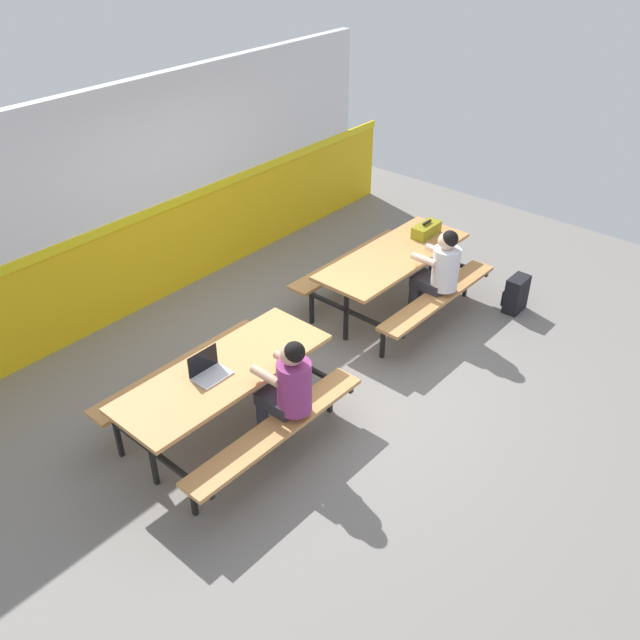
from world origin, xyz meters
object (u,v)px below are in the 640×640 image
object	(u,v)px
backpack_dark	(516,294)
picnic_table_right	(393,267)
student_nearer	(288,387)
laptop_silver	(209,371)
picnic_table_left	(225,384)
student_further	(439,270)
toolbox_grey	(426,230)

from	to	relation	value
backpack_dark	picnic_table_right	bearing A→B (deg)	129.75
student_nearer	laptop_silver	xyz separation A→B (m)	(-0.35, 0.60, 0.08)
laptop_silver	picnic_table_left	bearing A→B (deg)	-16.06
student_nearer	student_further	size ratio (longest dim) A/B	1.00
student_further	laptop_silver	world-z (taller)	student_further
laptop_silver	backpack_dark	world-z (taller)	laptop_silver
picnic_table_left	student_nearer	distance (m)	0.61
student_nearer	laptop_silver	world-z (taller)	student_nearer
picnic_table_right	backpack_dark	bearing A→B (deg)	-50.25
picnic_table_right	backpack_dark	size ratio (longest dim) A/B	4.68
laptop_silver	student_further	bearing A→B (deg)	-9.35
picnic_table_right	backpack_dark	xyz separation A→B (m)	(0.94, -1.13, -0.36)
picnic_table_right	student_further	world-z (taller)	student_further
laptop_silver	toolbox_grey	distance (m)	3.51
student_nearer	picnic_table_left	bearing A→B (deg)	111.27
student_further	laptop_silver	distance (m)	2.98
student_further	backpack_dark	distance (m)	1.14
student_further	laptop_silver	bearing A→B (deg)	170.65
toolbox_grey	laptop_silver	bearing A→B (deg)	-178.95
picnic_table_right	toolbox_grey	xyz separation A→B (m)	(0.65, -0.01, 0.23)
laptop_silver	toolbox_grey	bearing A→B (deg)	1.05
picnic_table_left	toolbox_grey	bearing A→B (deg)	1.76
student_nearer	laptop_silver	bearing A→B (deg)	120.60
student_further	backpack_dark	bearing A→B (deg)	-33.52
student_nearer	toolbox_grey	world-z (taller)	student_nearer
picnic_table_right	student_further	size ratio (longest dim) A/B	1.71
picnic_table_left	student_nearer	bearing A→B (deg)	-68.73
picnic_table_left	student_nearer	size ratio (longest dim) A/B	1.71
student_nearer	laptop_silver	distance (m)	0.70
student_further	backpack_dark	size ratio (longest dim) A/B	2.74
student_nearer	backpack_dark	bearing A→B (deg)	-7.53
laptop_silver	student_nearer	bearing A→B (deg)	-59.40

